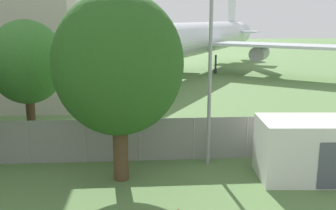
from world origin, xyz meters
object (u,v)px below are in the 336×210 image
object	(u,v)px
airplane	(194,39)
portable_cabin	(304,149)
tree_far_right	(27,63)
tree_near_hangar	(118,64)

from	to	relation	value
airplane	portable_cabin	world-z (taller)	airplane
airplane	tree_far_right	xyz separation A→B (m)	(-12.04, -27.23, 0.34)
airplane	tree_near_hangar	bearing A→B (deg)	15.41
portable_cabin	tree_far_right	world-z (taller)	tree_far_right
tree_near_hangar	tree_far_right	world-z (taller)	tree_near_hangar
tree_far_right	airplane	bearing A→B (deg)	66.15
portable_cabin	tree_far_right	xyz separation A→B (m)	(-12.25, 4.53, 3.19)
portable_cabin	tree_far_right	distance (m)	13.45
portable_cabin	tree_near_hangar	distance (m)	8.39
airplane	tree_near_hangar	world-z (taller)	airplane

